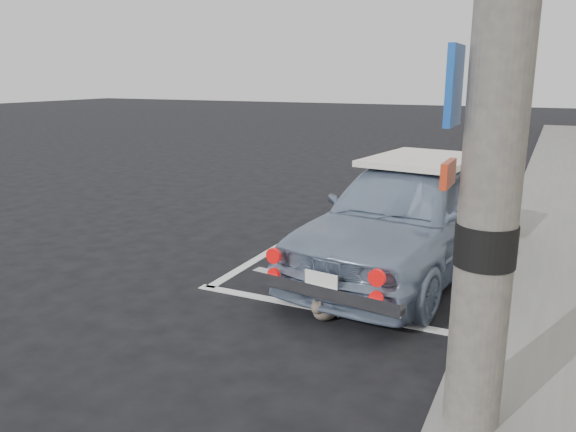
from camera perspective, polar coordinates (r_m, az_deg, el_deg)
name	(u,v)px	position (r m, az deg, el deg)	size (l,w,h in m)	color
ground	(303,286)	(6.24, 1.52, -7.12)	(80.00, 80.00, 0.00)	black
pline_rear	(328,310)	(5.63, 4.13, -9.52)	(3.00, 0.12, 0.01)	silver
pline_front	(452,187)	(12.17, 16.34, 2.85)	(3.00, 0.12, 0.01)	silver
pline_side	(327,217)	(9.21, 4.02, -0.11)	(0.12, 7.00, 0.01)	silver
retro_coupe	(408,215)	(6.67, 12.09, 0.14)	(2.15, 4.17, 1.35)	#7587A3
cat	(325,308)	(5.39, 3.82, -9.36)	(0.29, 0.45, 0.25)	#776B5B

